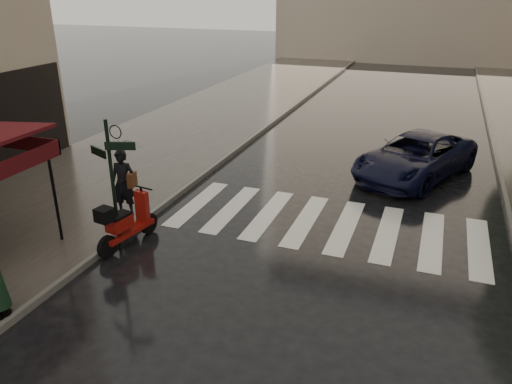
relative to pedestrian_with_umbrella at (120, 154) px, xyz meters
The scene contains 9 objects.
ground 5.20m from the pedestrian_with_umbrella, 65.88° to the right, with size 120.00×120.00×0.00m, color black.
sidewalk_near 8.13m from the pedestrian_with_umbrella, 108.37° to the left, with size 6.00×60.00×0.12m, color #38332D.
curb_near 7.75m from the pedestrian_with_umbrella, 85.85° to the left, with size 0.12×60.00×0.16m, color #595651.
curb_far 12.21m from the pedestrian_with_umbrella, 38.59° to the left, with size 0.12×60.00×0.16m, color #595651.
crosswalk 5.50m from the pedestrian_with_umbrella, 17.20° to the left, with size 7.85×3.20×0.01m.
signpost 1.67m from the pedestrian_with_umbrella, 61.18° to the right, with size 1.17×0.29×3.10m.
pedestrian_with_umbrella is the anchor object (origin of this frame).
scooter 1.94m from the pedestrian_with_umbrella, 55.56° to the right, with size 0.67×1.90×1.25m.
parked_car 9.06m from the pedestrian_with_umbrella, 40.53° to the left, with size 2.27×4.92×1.37m, color black.
Camera 1 is at (5.32, -5.48, 5.71)m, focal length 35.00 mm.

